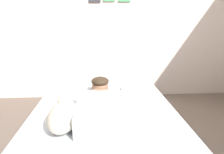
% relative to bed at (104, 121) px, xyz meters
% --- Properties ---
extents(back_wall, '(4.45, 0.12, 2.50)m').
position_rel_bed_xyz_m(back_wall, '(0.12, 1.20, 1.09)').
color(back_wall, silver).
rests_on(back_wall, ground).
extents(bed, '(1.50, 1.93, 0.32)m').
position_rel_bed_xyz_m(bed, '(0.00, 0.00, 0.00)').
color(bed, '#4C4742').
rests_on(bed, ground).
extents(pillow, '(0.52, 0.32, 0.11)m').
position_rel_bed_xyz_m(pillow, '(0.06, 0.58, 0.22)').
color(pillow, silver).
rests_on(pillow, bed).
extents(person_lying, '(0.43, 0.92, 0.27)m').
position_rel_bed_xyz_m(person_lying, '(-0.04, -0.14, 0.27)').
color(person_lying, silver).
rests_on(person_lying, bed).
extents(dog, '(0.26, 0.57, 0.21)m').
position_rel_bed_xyz_m(dog, '(-0.36, -0.33, 0.27)').
color(dog, beige).
rests_on(dog, bed).
extents(coffee_cup, '(0.12, 0.09, 0.07)m').
position_rel_bed_xyz_m(coffee_cup, '(0.26, 0.41, 0.20)').
color(coffee_cup, white).
rests_on(coffee_cup, bed).
extents(cell_phone, '(0.07, 0.14, 0.01)m').
position_rel_bed_xyz_m(cell_phone, '(-0.22, -0.26, 0.17)').
color(cell_phone, black).
rests_on(cell_phone, bed).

